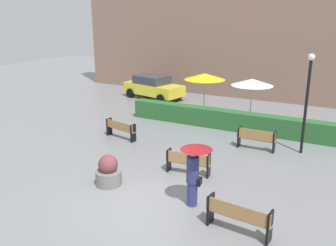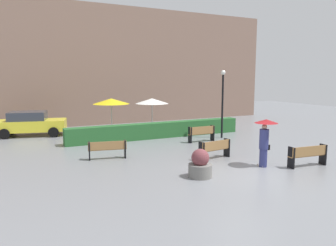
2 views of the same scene
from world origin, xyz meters
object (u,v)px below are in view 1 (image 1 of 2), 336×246
(bench_near_right, at_px, (238,216))
(pedestrian_with_umbrella, at_px, (194,166))
(parked_car, at_px, (153,87))
(bench_mid_center, at_px, (188,161))
(lamp_post, at_px, (307,94))
(patio_umbrella_yellow, at_px, (205,77))
(patio_umbrella_white, at_px, (252,82))
(bench_far_left, at_px, (120,128))
(bench_back_row, at_px, (256,138))
(planter_pot, at_px, (108,172))

(bench_near_right, xyz_separation_m, pedestrian_with_umbrella, (-1.67, 0.82, 0.77))
(parked_car, bearing_deg, bench_mid_center, -54.12)
(bench_near_right, bearing_deg, parked_car, 127.97)
(lamp_post, xyz_separation_m, parked_car, (-10.68, 5.96, -1.72))
(pedestrian_with_umbrella, height_order, patio_umbrella_yellow, patio_umbrella_yellow)
(patio_umbrella_white, bearing_deg, parked_car, 161.93)
(patio_umbrella_yellow, bearing_deg, patio_umbrella_white, -2.99)
(bench_far_left, xyz_separation_m, parked_car, (-2.85, 8.02, 0.31))
(bench_mid_center, bearing_deg, bench_back_row, 67.08)
(pedestrian_with_umbrella, height_order, lamp_post, lamp_post)
(bench_far_left, xyz_separation_m, bench_mid_center, (4.49, -2.12, -0.01))
(bench_mid_center, relative_size, pedestrian_with_umbrella, 0.83)
(bench_far_left, distance_m, bench_mid_center, 4.96)
(patio_umbrella_yellow, bearing_deg, parked_car, 154.03)
(bench_back_row, relative_size, bench_mid_center, 0.98)
(bench_near_right, relative_size, planter_pot, 1.70)
(patio_umbrella_white, distance_m, parked_car, 7.96)
(bench_far_left, distance_m, planter_pot, 4.82)
(bench_back_row, distance_m, bench_mid_center, 3.95)
(bench_far_left, bearing_deg, bench_back_row, 14.12)
(bench_mid_center, bearing_deg, patio_umbrella_yellow, 108.55)
(pedestrian_with_umbrella, xyz_separation_m, patio_umbrella_yellow, (-3.74, 9.84, 0.93))
(bench_back_row, bearing_deg, patio_umbrella_white, 109.13)
(lamp_post, distance_m, patio_umbrella_white, 4.79)
(bench_near_right, xyz_separation_m, patio_umbrella_yellow, (-5.41, 10.67, 1.70))
(bench_near_right, xyz_separation_m, bench_far_left, (-7.26, 4.93, -0.03))
(bench_mid_center, bearing_deg, bench_near_right, -45.39)
(bench_near_right, xyz_separation_m, lamp_post, (0.57, 6.99, 2.01))
(planter_pot, bearing_deg, bench_near_right, -8.98)
(planter_pot, relative_size, parked_car, 0.24)
(lamp_post, xyz_separation_m, patio_umbrella_white, (-3.22, 3.53, -0.37))
(lamp_post, distance_m, patio_umbrella_yellow, 7.02)
(bench_far_left, relative_size, lamp_post, 0.42)
(bench_back_row, bearing_deg, planter_pot, -122.36)
(patio_umbrella_white, bearing_deg, bench_back_row, -70.87)
(bench_mid_center, height_order, parked_car, parked_car)
(bench_back_row, relative_size, patio_umbrella_white, 0.70)
(bench_mid_center, relative_size, patio_umbrella_white, 0.71)
(bench_near_right, distance_m, parked_car, 16.44)
(bench_far_left, xyz_separation_m, pedestrian_with_umbrella, (5.60, -4.11, 0.80))
(bench_back_row, relative_size, pedestrian_with_umbrella, 0.82)
(planter_pot, height_order, parked_car, parked_car)
(bench_mid_center, xyz_separation_m, planter_pot, (-2.06, -2.05, -0.04))
(bench_back_row, height_order, patio_umbrella_white, patio_umbrella_white)
(patio_umbrella_yellow, xyz_separation_m, patio_umbrella_white, (2.76, -0.14, -0.06))
(bench_near_right, distance_m, lamp_post, 7.30)
(bench_back_row, height_order, bench_mid_center, bench_back_row)
(bench_near_right, height_order, pedestrian_with_umbrella, pedestrian_with_umbrella)
(pedestrian_with_umbrella, xyz_separation_m, parked_car, (-8.45, 12.13, -0.49))
(bench_near_right, bearing_deg, bench_mid_center, 134.61)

